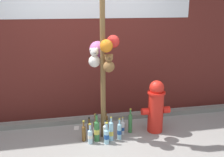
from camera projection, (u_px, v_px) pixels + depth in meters
ground_plane at (100, 148)px, 3.80m from camera, size 14.00×14.00×0.00m
building_wall at (86, 9)px, 4.51m from camera, size 10.00×0.21×3.78m
curb_strip at (92, 119)px, 4.65m from camera, size 8.00×0.12×0.08m
memorial_post at (102, 35)px, 3.76m from camera, size 0.48×0.57×2.78m
fire_hydrant at (156, 106)px, 4.21m from camera, size 0.46×0.28×0.85m
bottle_0 at (97, 130)px, 3.97m from camera, size 0.08×0.08×0.43m
bottle_1 at (96, 128)px, 4.09m from camera, size 0.07×0.07×0.38m
bottle_2 at (111, 131)px, 3.98m from camera, size 0.07×0.07×0.38m
bottle_3 at (119, 131)px, 4.03m from camera, size 0.07×0.07×0.33m
bottle_4 at (84, 132)px, 3.97m from camera, size 0.06×0.06×0.32m
bottle_5 at (90, 136)px, 3.90m from camera, size 0.07×0.07×0.31m
bottle_6 at (105, 132)px, 4.02m from camera, size 0.07×0.07×0.31m
bottle_7 at (123, 127)px, 4.19m from camera, size 0.06×0.06×0.28m
bottle_8 at (106, 121)px, 4.42m from camera, size 0.07×0.07×0.28m
bottle_9 at (89, 129)px, 4.14m from camera, size 0.06×0.06×0.31m
bottle_10 at (107, 136)px, 3.90m from camera, size 0.08×0.08×0.33m
bottle_11 at (130, 122)px, 4.23m from camera, size 0.06×0.06×0.40m
litter_0 at (76, 128)px, 4.41m from camera, size 0.10×0.15×0.01m
litter_2 at (81, 122)px, 4.64m from camera, size 0.12×0.18×0.01m
litter_3 at (106, 124)px, 4.56m from camera, size 0.07×0.12×0.01m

